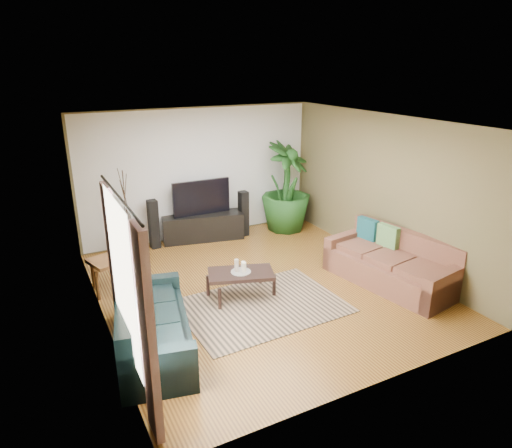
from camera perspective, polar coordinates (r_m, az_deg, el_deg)
floor at (r=7.66m, az=0.69°, el=-7.87°), size 5.50×5.50×0.00m
ceiling at (r=6.85m, az=0.78°, el=12.61°), size 5.50×5.50×0.00m
wall_back at (r=9.57m, az=-7.05°, el=6.27°), size 5.00×0.00×5.00m
wall_front at (r=5.05m, az=15.61°, el=-6.80°), size 5.00×0.00×5.00m
wall_left at (r=6.42m, az=-19.38°, el=-1.44°), size 0.00×5.50×5.50m
wall_right at (r=8.55m, az=15.74°, el=4.07°), size 0.00×5.50×5.50m
backwall_panel at (r=9.56m, az=-7.03°, el=6.25°), size 4.90×0.00×4.90m
window_pane at (r=4.94m, az=-16.35°, el=-6.84°), size 0.00×1.80×1.80m
curtain_near at (r=4.43m, az=-13.35°, el=-13.60°), size 0.08×0.35×2.20m
curtain_far at (r=5.73m, az=-17.15°, el=-5.94°), size 0.08×0.35×2.20m
curtain_rod at (r=4.63m, az=-16.80°, el=3.29°), size 0.03×1.90×0.03m
sofa_left at (r=6.08m, az=-12.70°, el=-11.69°), size 1.25×2.14×0.85m
sofa_right at (r=7.93m, az=16.51°, el=-4.34°), size 1.33×2.30×0.85m
area_rug at (r=7.10m, az=0.78°, el=-10.21°), size 2.47×1.80×0.01m
coffee_table at (r=7.30m, az=-1.88°, el=-7.50°), size 1.14×0.85×0.42m
candle_tray at (r=7.21m, az=-1.90°, el=-5.98°), size 0.32×0.32×0.01m
candle_tall at (r=7.16m, az=-2.45°, el=-5.19°), size 0.06×0.06×0.20m
candle_mid at (r=7.15m, az=-1.48°, el=-5.42°), size 0.06×0.06×0.16m
candle_short at (r=7.25m, az=-1.61°, el=-5.17°), size 0.06×0.06×0.13m
tv_stand at (r=9.61m, az=-6.65°, el=-0.34°), size 1.73×0.82×0.55m
television at (r=9.43m, az=-6.83°, el=3.32°), size 1.22×0.07×0.72m
speaker_left at (r=9.27m, az=-12.67°, el=-0.03°), size 0.19×0.21×0.99m
speaker_right at (r=9.72m, az=-1.57°, el=1.32°), size 0.18×0.20×0.97m
potted_plant at (r=9.95m, az=3.81°, el=4.62°), size 1.50×1.50×1.93m
plant_pot at (r=10.20m, az=3.71°, el=0.12°), size 0.36×0.36×0.28m
pedestal at (r=9.05m, az=-15.48°, el=-2.97°), size 0.40×0.40×0.34m
vase at (r=8.94m, az=-15.67°, el=-1.05°), size 0.31×0.31×0.43m
side_table at (r=7.79m, az=-17.84°, el=-6.09°), size 0.67×0.67×0.56m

